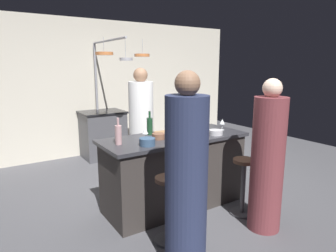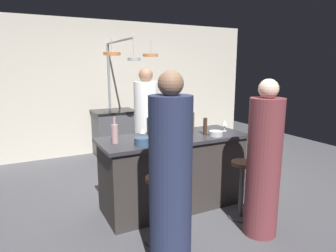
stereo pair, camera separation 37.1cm
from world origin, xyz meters
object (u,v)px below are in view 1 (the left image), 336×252
Objects in this scene: bar_stool_right at (243,184)px; guest_right at (267,162)px; wine_bottle_amber at (190,121)px; wine_glass_by_chef at (222,122)px; cutting_board at (169,132)px; bar_stool_left at (168,206)px; guest_left at (186,181)px; mixing_bowl_wooden at (158,136)px; potted_plant at (218,142)px; pepper_mill at (205,126)px; mixing_bowl_steel at (216,132)px; stove_range at (103,134)px; chef at (141,130)px; wine_bottle_green at (150,126)px; mixing_bowl_blue at (147,142)px; wine_glass_near_right_guest at (145,132)px; wine_bottle_rose at (118,134)px.

guest_right reaches higher than bar_stool_right.
wine_bottle_amber reaches higher than wine_glass_by_chef.
guest_right is at bearing -67.21° from cutting_board.
bar_stool_right is (1.05, 0.00, 0.00)m from bar_stool_left.
guest_left reaches higher than guest_right.
potted_plant is at bearing 31.30° from mixing_bowl_wooden.
pepper_mill is 0.16m from mixing_bowl_steel.
mixing_bowl_wooden reaches higher than cutting_board.
stove_range is 1.54m from chef.
guest_left is at bearing -116.71° from cutting_board.
wine_bottle_green is at bearing 71.66° from bar_stool_left.
chef is at bearing 89.11° from cutting_board.
guest_left is 10.00× the size of mixing_bowl_blue.
guest_left is at bearing -95.65° from mixing_bowl_blue.
guest_left is (-0.57, -3.46, 0.34)m from stove_range.
guest_right is at bearing -95.76° from bar_stool_right.
chef is 1.02m from mixing_bowl_wooden.
pepper_mill is at bearing -39.07° from cutting_board.
stove_range is 3.11m from bar_stool_left.
bar_stool_left is at bearing -141.35° from potted_plant.
wine_glass_near_right_guest reaches higher than mixing_bowl_steel.
wine_bottle_rose is 1.00× the size of wine_bottle_green.
chef reaches higher than mixing_bowl_wooden.
mixing_bowl_steel reaches higher than cutting_board.
pepper_mill is (0.34, -1.05, 0.21)m from chef.
mixing_bowl_steel is at bearing -10.73° from wine_bottle_rose.
pepper_mill is at bearing -171.15° from wine_glass_by_chef.
mixing_bowl_wooden is at bearing 67.08° from bar_stool_left.
mixing_bowl_steel is 1.16× the size of mixing_bowl_wooden.
guest_right is 0.91m from pepper_mill.
mixing_bowl_wooden is at bearing -3.24° from wine_bottle_rose.
stove_range is 0.52× the size of chef.
chef is at bearing 72.65° from guest_left.
bar_stool_right is at bearing -26.34° from wine_bottle_rose.
stove_range is 3.47m from guest_right.
wine_glass_by_chef is 0.97m from mixing_bowl_wooden.
wine_glass_by_chef is at bearing 25.18° from bar_stool_left.
wine_bottle_green is 1.71× the size of mixing_bowl_blue.
cutting_board is at bearing 63.29° from guest_left.
stove_range is 2.78× the size of cutting_board.
chef is 1.00× the size of guest_left.
wine_bottle_rose reaches higher than potted_plant.
chef is at bearing 109.85° from mixing_bowl_steel.
wine_glass_by_chef is at bearing -130.85° from potted_plant.
mixing_bowl_steel is at bearing -42.64° from cutting_board.
bar_stool_right is at bearing 84.24° from guest_right.
wine_bottle_amber is (-0.20, 0.78, 0.65)m from bar_stool_right.
stove_range is at bearing 147.18° from potted_plant.
wine_glass_near_right_guest is (-0.45, -0.95, 0.21)m from chef.
mixing_bowl_blue is (-1.04, 0.42, 0.56)m from bar_stool_right.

